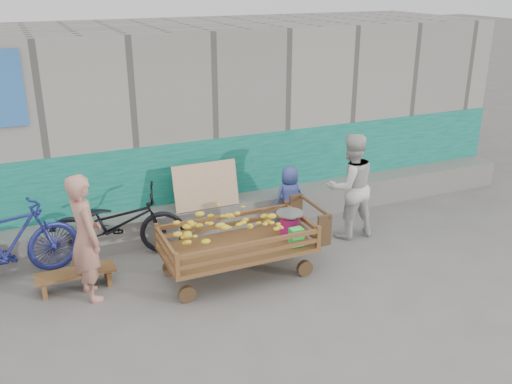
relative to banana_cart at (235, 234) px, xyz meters
name	(u,v)px	position (x,y,z in m)	size (l,w,h in m)	color
ground	(245,310)	(-0.21, -0.82, -0.62)	(80.00, 80.00, 0.00)	#5F5C57
building_wall	(153,118)	(-0.21, 3.23, 0.85)	(12.00, 3.50, 3.00)	gray
banana_cart	(235,234)	(0.00, 0.00, 0.00)	(2.15, 0.98, 0.92)	brown
bench	(76,276)	(-1.98, 0.52, -0.44)	(0.99, 0.30, 0.25)	brown
vendor_man	(86,237)	(-1.83, 0.27, 0.19)	(0.59, 0.39, 1.62)	tan
woman	(350,186)	(2.06, 0.48, 0.19)	(0.79, 0.61, 1.62)	silver
child	(289,197)	(1.38, 1.15, -0.12)	(0.49, 0.32, 1.00)	#4553AE
bicycle_dark	(117,223)	(-1.30, 1.23, -0.12)	(0.67, 1.91, 1.00)	black
bicycle_blue	(9,244)	(-2.70, 1.03, -0.08)	(0.51, 1.81, 1.09)	navy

